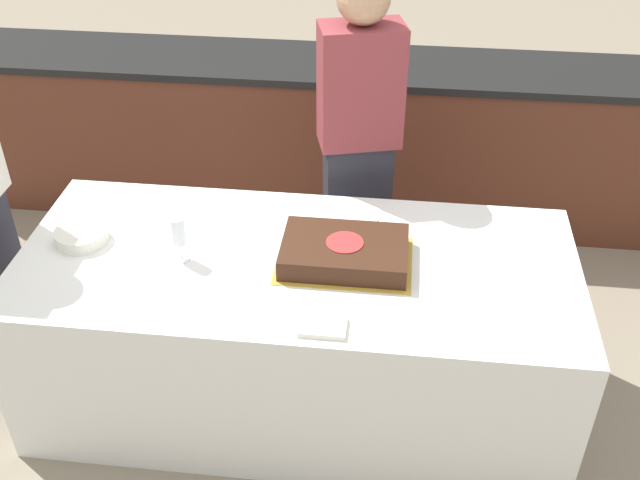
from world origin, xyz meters
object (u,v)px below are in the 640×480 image
plate_stack (82,236)px  person_cutting_cake (359,146)px  cake (345,252)px  wine_glass (178,232)px

plate_stack → person_cutting_cake: bearing=32.7°
cake → person_cutting_cake: 0.69m
person_cutting_cake → wine_glass: bearing=34.9°
plate_stack → wine_glass: wine_glass is taller
wine_glass → person_cutting_cake: 0.97m
plate_stack → person_cutting_cake: size_ratio=0.13×
cake → wine_glass: (-0.63, -0.06, 0.08)m
person_cutting_cake → cake: bearing=75.0°
wine_glass → person_cutting_cake: person_cutting_cake is taller
plate_stack → wine_glass: bearing=-9.3°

